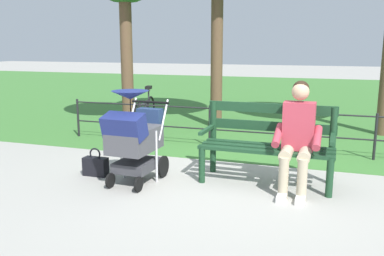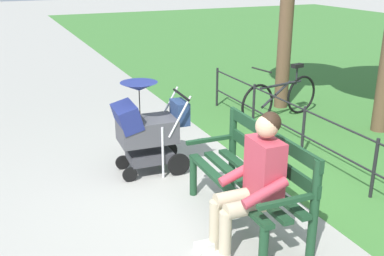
{
  "view_description": "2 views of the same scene",
  "coord_description": "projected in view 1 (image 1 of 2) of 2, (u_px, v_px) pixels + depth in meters",
  "views": [
    {
      "loc": [
        -1.2,
        4.87,
        1.68
      ],
      "look_at": [
        0.38,
        0.12,
        0.67
      ],
      "focal_mm": 38.61,
      "sensor_mm": 36.0,
      "label": 1
    },
    {
      "loc": [
        -4.02,
        2.07,
        2.46
      ],
      "look_at": [
        0.25,
        0.19,
        0.79
      ],
      "focal_mm": 43.32,
      "sensor_mm": 36.0,
      "label": 2
    }
  ],
  "objects": [
    {
      "name": "ground_plane",
      "position": [
        223.0,
        180.0,
        5.23
      ],
      "size": [
        60.0,
        60.0,
        0.0
      ],
      "primitive_type": "plane",
      "color": "#9E9B93"
    },
    {
      "name": "person_on_bench",
      "position": [
        298.0,
        134.0,
        4.72
      ],
      "size": [
        0.54,
        0.74,
        1.28
      ],
      "color": "tan",
      "rests_on": "ground"
    },
    {
      "name": "stroller",
      "position": [
        134.0,
        136.0,
        5.0
      ],
      "size": [
        0.54,
        0.91,
        1.15
      ],
      "color": "black",
      "rests_on": "ground"
    },
    {
      "name": "grass_lawn",
      "position": [
        289.0,
        97.0,
        13.41
      ],
      "size": [
        40.0,
        16.0,
        0.01
      ],
      "primitive_type": "cube",
      "color": "#3D7533",
      "rests_on": "ground"
    },
    {
      "name": "handbag",
      "position": [
        96.0,
        166.0,
        5.37
      ],
      "size": [
        0.32,
        0.14,
        0.37
      ],
      "color": "black",
      "rests_on": "ground"
    },
    {
      "name": "park_bench",
      "position": [
        268.0,
        140.0,
        5.07
      ],
      "size": [
        1.61,
        0.63,
        0.96
      ],
      "color": "#193D23",
      "rests_on": "ground"
    },
    {
      "name": "bicycle",
      "position": [
        145.0,
        115.0,
        7.88
      ],
      "size": [
        0.48,
        1.64,
        0.89
      ],
      "color": "black",
      "rests_on": "ground"
    },
    {
      "name": "park_fence",
      "position": [
        248.0,
        125.0,
        6.62
      ],
      "size": [
        6.36,
        0.04,
        0.7
      ],
      "color": "black",
      "rests_on": "ground"
    }
  ]
}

